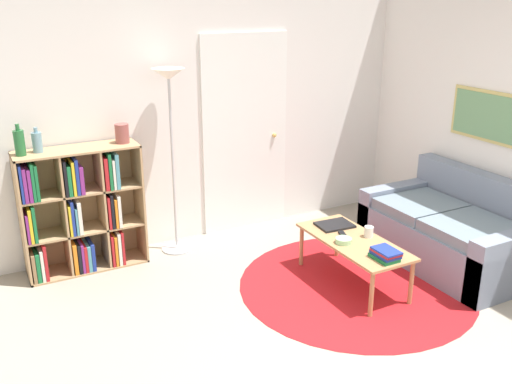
% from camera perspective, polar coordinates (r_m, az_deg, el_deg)
% --- Properties ---
extents(wall_back, '(7.25, 0.11, 2.60)m').
position_cam_1_polar(wall_back, '(5.54, -4.97, 8.32)').
color(wall_back, silver).
rests_on(wall_back, ground_plane).
extents(wall_right, '(0.08, 5.75, 2.60)m').
position_cam_1_polar(wall_right, '(5.68, 21.48, 7.46)').
color(wall_right, silver).
rests_on(wall_right, ground_plane).
extents(rug, '(1.97, 1.97, 0.01)m').
position_cam_1_polar(rug, '(4.95, 9.97, -9.15)').
color(rug, '#B2191E').
rests_on(rug, ground_plane).
extents(bookshelf, '(1.03, 0.34, 1.10)m').
position_cam_1_polar(bookshelf, '(5.19, -17.40, -1.91)').
color(bookshelf, tan).
rests_on(bookshelf, ground_plane).
extents(floor_lamp, '(0.29, 0.29, 1.72)m').
position_cam_1_polar(floor_lamp, '(5.14, -8.60, 8.60)').
color(floor_lamp, '#B7B7BC').
rests_on(floor_lamp, ground_plane).
extents(couch, '(0.89, 1.52, 0.79)m').
position_cam_1_polar(couch, '(5.50, 19.20, -3.87)').
color(couch, gray).
rests_on(couch, ground_plane).
extents(coffee_table, '(0.47, 1.07, 0.40)m').
position_cam_1_polar(coffee_table, '(4.83, 9.75, -5.19)').
color(coffee_table, '#AD7F51').
rests_on(coffee_table, ground_plane).
extents(laptop, '(0.32, 0.25, 0.02)m').
position_cam_1_polar(laptop, '(5.06, 7.87, -3.28)').
color(laptop, black).
rests_on(laptop, coffee_table).
extents(bowl, '(0.14, 0.14, 0.04)m').
position_cam_1_polar(bowl, '(4.73, 8.76, -4.82)').
color(bowl, '#9ED193').
rests_on(bowl, coffee_table).
extents(book_stack_on_table, '(0.16, 0.23, 0.09)m').
position_cam_1_polar(book_stack_on_table, '(4.51, 12.80, -6.08)').
color(book_stack_on_table, '#196B38').
rests_on(book_stack_on_table, coffee_table).
extents(cup, '(0.08, 0.08, 0.09)m').
position_cam_1_polar(cup, '(4.87, 11.21, -3.92)').
color(cup, white).
rests_on(cup, coffee_table).
extents(remote, '(0.09, 0.16, 0.02)m').
position_cam_1_polar(remote, '(4.86, 8.72, -4.28)').
color(remote, black).
rests_on(remote, coffee_table).
extents(bottle_left, '(0.08, 0.08, 0.26)m').
position_cam_1_polar(bottle_left, '(4.93, -22.58, 4.60)').
color(bottle_left, '#236633').
rests_on(bottle_left, bookshelf).
extents(bottle_middle, '(0.08, 0.08, 0.21)m').
position_cam_1_polar(bottle_middle, '(4.98, -21.04, 4.69)').
color(bottle_middle, '#6B93A3').
rests_on(bottle_middle, bookshelf).
extents(vase_on_shelf, '(0.12, 0.12, 0.17)m').
position_cam_1_polar(vase_on_shelf, '(5.09, -13.25, 5.72)').
color(vase_on_shelf, '#934C47').
rests_on(vase_on_shelf, bookshelf).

